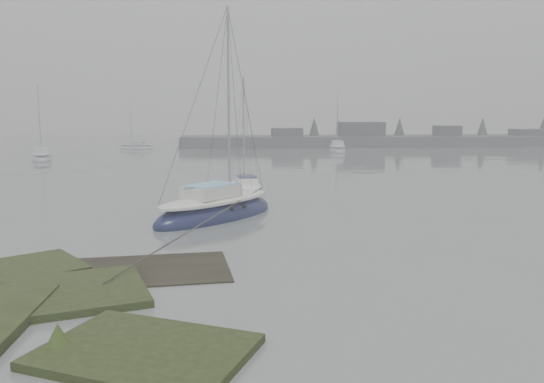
{
  "coord_description": "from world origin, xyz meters",
  "views": [
    {
      "loc": [
        1.94,
        -9.35,
        4.13
      ],
      "look_at": [
        3.34,
        6.87,
        1.8
      ],
      "focal_mm": 35.0,
      "sensor_mm": 36.0,
      "label": 1
    }
  ],
  "objects": [
    {
      "name": "sailboat_far_b",
      "position": [
        14.77,
        51.18,
        0.25
      ],
      "size": [
        2.65,
        6.0,
        8.19
      ],
      "rotation": [
        0.0,
        0.0,
        -0.13
      ],
      "color": "#A7ABB1",
      "rests_on": "ground"
    },
    {
      "name": "sailboat_far_c",
      "position": [
        -9.29,
        58.18,
        0.2
      ],
      "size": [
        4.7,
        2.33,
        6.36
      ],
      "rotation": [
        0.0,
        0.0,
        1.37
      ],
      "color": "#ABB0B6",
      "rests_on": "ground"
    },
    {
      "name": "far_shoreline",
      "position": [
        26.84,
        61.9,
        0.85
      ],
      "size": [
        60.0,
        8.0,
        4.15
      ],
      "color": "#4C4F51",
      "rests_on": "ground"
    },
    {
      "name": "sailboat_far_a",
      "position": [
        -15.28,
        41.81,
        0.23
      ],
      "size": [
        3.39,
        5.58,
        7.49
      ],
      "rotation": [
        0.0,
        0.0,
        0.33
      ],
      "color": "#ADB2B8",
      "rests_on": "ground"
    },
    {
      "name": "sailboat_main",
      "position": [
        1.49,
        11.99,
        0.28
      ],
      "size": [
        5.9,
        6.26,
        9.15
      ],
      "rotation": [
        0.0,
        0.0,
        -0.73
      ],
      "color": "#131839",
      "rests_on": "ground"
    },
    {
      "name": "sailboat_white",
      "position": [
        2.93,
        18.13,
        0.21
      ],
      "size": [
        2.0,
        4.84,
        6.65
      ],
      "rotation": [
        0.0,
        0.0,
        0.1
      ],
      "color": "white",
      "rests_on": "ground"
    },
    {
      "name": "ground",
      "position": [
        0.0,
        30.0,
        0.0
      ],
      "size": [
        160.0,
        160.0,
        0.0
      ],
      "primitive_type": "plane",
      "color": "slate",
      "rests_on": "ground"
    }
  ]
}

